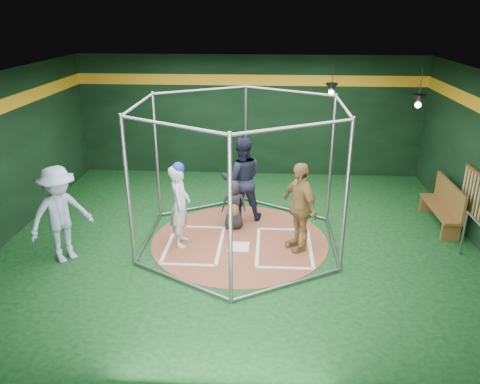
# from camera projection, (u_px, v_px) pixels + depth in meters

# --- Properties ---
(room_shell) EXTENTS (10.10, 9.10, 3.53)m
(room_shell) POSITION_uv_depth(u_px,v_px,m) (240.00, 164.00, 9.50)
(room_shell) COLOR #0B3311
(room_shell) RESTS_ON ground
(clay_disc) EXTENTS (3.80, 3.80, 0.01)m
(clay_disc) POSITION_uv_depth(u_px,v_px,m) (240.00, 241.00, 10.13)
(clay_disc) COLOR brown
(clay_disc) RESTS_ON ground
(home_plate) EXTENTS (0.43, 0.43, 0.01)m
(home_plate) POSITION_uv_depth(u_px,v_px,m) (239.00, 247.00, 9.85)
(home_plate) COLOR white
(home_plate) RESTS_ON clay_disc
(batter_box_left) EXTENTS (1.17, 1.77, 0.01)m
(batter_box_left) POSITION_uv_depth(u_px,v_px,m) (194.00, 244.00, 9.95)
(batter_box_left) COLOR white
(batter_box_left) RESTS_ON clay_disc
(batter_box_right) EXTENTS (1.17, 1.77, 0.01)m
(batter_box_right) POSITION_uv_depth(u_px,v_px,m) (284.00, 247.00, 9.84)
(batter_box_right) COLOR white
(batter_box_right) RESTS_ON clay_disc
(batting_cage) EXTENTS (4.05, 4.67, 3.00)m
(batting_cage) POSITION_uv_depth(u_px,v_px,m) (240.00, 176.00, 9.58)
(batting_cage) COLOR gray
(batting_cage) RESTS_ON ground
(bat_rack) EXTENTS (0.07, 1.25, 0.98)m
(bat_rack) POSITION_uv_depth(u_px,v_px,m) (474.00, 195.00, 9.82)
(bat_rack) COLOR brown
(bat_rack) RESTS_ON room_shell
(pendant_lamp_near) EXTENTS (0.34, 0.34, 0.90)m
(pendant_lamp_near) POSITION_uv_depth(u_px,v_px,m) (332.00, 88.00, 12.34)
(pendant_lamp_near) COLOR black
(pendant_lamp_near) RESTS_ON room_shell
(pendant_lamp_far) EXTENTS (0.34, 0.34, 0.90)m
(pendant_lamp_far) POSITION_uv_depth(u_px,v_px,m) (419.00, 100.00, 10.75)
(pendant_lamp_far) COLOR black
(pendant_lamp_far) RESTS_ON room_shell
(batter_figure) EXTENTS (0.45, 0.66, 1.82)m
(batter_figure) POSITION_uv_depth(u_px,v_px,m) (180.00, 204.00, 9.67)
(batter_figure) COLOR silver
(batter_figure) RESTS_ON clay_disc
(visitor_leopard) EXTENTS (0.95, 1.18, 1.87)m
(visitor_leopard) POSITION_uv_depth(u_px,v_px,m) (299.00, 207.00, 9.48)
(visitor_leopard) COLOR tan
(visitor_leopard) RESTS_ON clay_disc
(catcher_figure) EXTENTS (0.60, 0.61, 1.14)m
(catcher_figure) POSITION_uv_depth(u_px,v_px,m) (234.00, 205.00, 10.49)
(catcher_figure) COLOR black
(catcher_figure) RESTS_ON clay_disc
(umpire) EXTENTS (1.08, 0.90, 1.99)m
(umpire) POSITION_uv_depth(u_px,v_px,m) (242.00, 179.00, 10.84)
(umpire) COLOR black
(umpire) RESTS_ON clay_disc
(bystander_blue) EXTENTS (1.38, 1.42, 1.95)m
(bystander_blue) POSITION_uv_depth(u_px,v_px,m) (60.00, 215.00, 9.04)
(bystander_blue) COLOR #93A8C2
(bystander_blue) RESTS_ON ground
(dugout_bench) EXTENTS (0.41, 1.77, 1.03)m
(dugout_bench) POSITION_uv_depth(u_px,v_px,m) (444.00, 204.00, 10.69)
(dugout_bench) COLOR brown
(dugout_bench) RESTS_ON ground
(steel_railing) EXTENTS (0.05, 1.12, 0.96)m
(steel_railing) POSITION_uv_depth(u_px,v_px,m) (476.00, 238.00, 8.87)
(steel_railing) COLOR gray
(steel_railing) RESTS_ON ground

